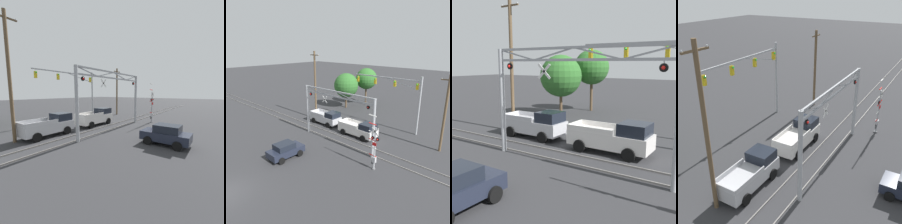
% 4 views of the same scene
% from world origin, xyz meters
% --- Properties ---
extents(rail_track_near, '(80.00, 0.08, 0.10)m').
position_xyz_m(rail_track_near, '(0.00, 13.61, 0.05)').
color(rail_track_near, gray).
rests_on(rail_track_near, ground_plane).
extents(rail_track_far, '(80.00, 0.08, 0.10)m').
position_xyz_m(rail_track_far, '(0.00, 15.05, 0.05)').
color(rail_track_far, gray).
rests_on(rail_track_far, ground_plane).
extents(crossing_gantry, '(10.94, 0.31, 6.52)m').
position_xyz_m(crossing_gantry, '(-0.01, 13.33, 4.12)').
color(crossing_gantry, '#9EA0A5').
rests_on(crossing_gantry, ground_plane).
extents(crossing_signal_mast, '(1.26, 0.35, 5.50)m').
position_xyz_m(crossing_signal_mast, '(6.74, 11.47, 2.15)').
color(crossing_signal_mast, '#9EA0A5').
rests_on(crossing_signal_mast, ground_plane).
extents(traffic_signal_span, '(10.71, 0.39, 7.80)m').
position_xyz_m(traffic_signal_span, '(3.36, 22.47, 5.46)').
color(traffic_signal_span, '#9EA0A5').
rests_on(traffic_signal_span, ground_plane).
extents(pickup_truck_lead, '(5.30, 2.20, 2.13)m').
position_xyz_m(pickup_truck_lead, '(0.84, 16.77, 1.03)').
color(pickup_truck_lead, silver).
rests_on(pickup_truck_lead, ground_plane).
extents(pickup_truck_following, '(5.03, 2.20, 2.13)m').
position_xyz_m(pickup_truck_following, '(-5.65, 17.08, 1.03)').
color(pickup_truck_following, '#B7B7BC').
rests_on(pickup_truck_following, ground_plane).
extents(sedan_waiting, '(2.06, 3.82, 1.67)m').
position_xyz_m(sedan_waiting, '(-1.47, 6.97, 0.85)').
color(sedan_waiting, '#1E2333').
rests_on(sedan_waiting, ground_plane).
extents(utility_pole_left, '(1.80, 0.28, 10.71)m').
position_xyz_m(utility_pole_left, '(-8.62, 17.63, 5.50)').
color(utility_pole_left, brown).
rests_on(utility_pole_left, ground_plane).
extents(utility_pole_right, '(1.80, 0.28, 8.73)m').
position_xyz_m(utility_pole_right, '(10.12, 19.81, 4.51)').
color(utility_pole_right, brown).
rests_on(utility_pole_right, ground_plane).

